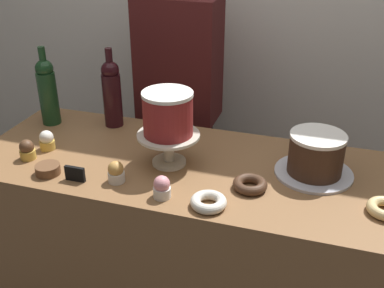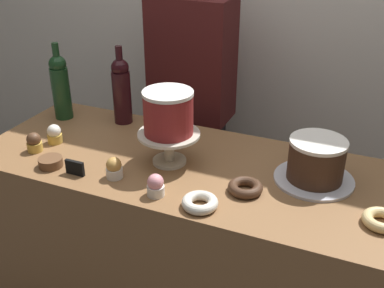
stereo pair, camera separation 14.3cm
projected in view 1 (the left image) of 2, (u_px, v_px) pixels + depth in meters
name	position (u px, v px, depth m)	size (l,w,h in m)	color
back_wall	(247.00, 8.00, 2.21)	(6.00, 0.05, 2.60)	silver
display_counter	(192.00, 264.00, 1.85)	(1.59, 0.61, 0.92)	brown
cake_stand_pedestal	(169.00, 143.00, 1.61)	(0.22, 0.22, 0.12)	beige
white_layer_cake	(168.00, 113.00, 1.56)	(0.17, 0.17, 0.15)	maroon
silver_serving_platter	(313.00, 173.00, 1.58)	(0.26, 0.26, 0.01)	silver
chocolate_round_cake	(316.00, 153.00, 1.54)	(0.19, 0.19, 0.14)	#3D2619
wine_bottle_dark_red	(112.00, 92.00, 1.87)	(0.08, 0.08, 0.33)	black
wine_bottle_green	(47.00, 90.00, 1.89)	(0.08, 0.08, 0.33)	#193D1E
cupcake_vanilla	(47.00, 141.00, 1.73)	(0.06, 0.06, 0.07)	gold
cupcake_caramel	(116.00, 172.00, 1.52)	(0.06, 0.06, 0.07)	white
cupcake_strawberry	(162.00, 187.00, 1.44)	(0.06, 0.06, 0.07)	white
cupcake_chocolate	(27.00, 150.00, 1.66)	(0.06, 0.06, 0.07)	gold
donut_sugar	(209.00, 202.00, 1.41)	(0.11, 0.11, 0.03)	silver
donut_chocolate	(250.00, 184.00, 1.49)	(0.11, 0.11, 0.03)	#472D1E
cookie_stack	(48.00, 169.00, 1.58)	(0.08, 0.08, 0.03)	brown
price_sign_chalkboard	(75.00, 174.00, 1.53)	(0.07, 0.01, 0.05)	black
barista_figure	(180.00, 118.00, 2.20)	(0.36, 0.22, 1.60)	black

